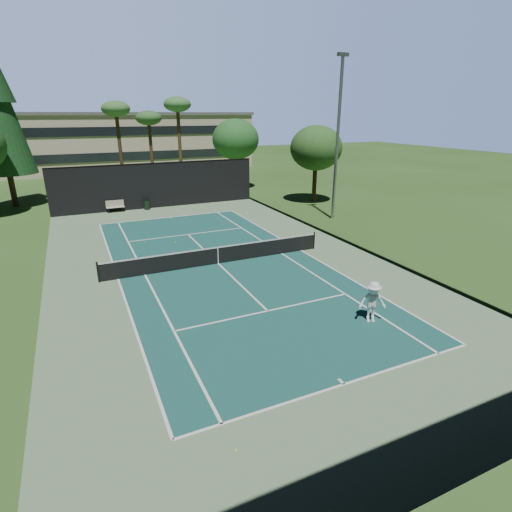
{
  "coord_description": "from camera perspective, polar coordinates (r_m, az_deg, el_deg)",
  "views": [
    {
      "loc": [
        -6.92,
        -20.28,
        8.1
      ],
      "look_at": [
        1.0,
        -3.0,
        1.3
      ],
      "focal_mm": 28.0,
      "sensor_mm": 36.0,
      "label": 1
    }
  ],
  "objects": [
    {
      "name": "tennis_ball_a",
      "position": [
        11.27,
        -2.89,
        -26.01
      ],
      "size": [
        0.08,
        0.08,
        0.08
      ],
      "primitive_type": "sphere",
      "color": "#D5F437",
      "rests_on": "ground"
    },
    {
      "name": "ground",
      "position": [
        22.91,
        -5.41,
        -1.11
      ],
      "size": [
        160.0,
        160.0,
        0.0
      ],
      "primitive_type": "plane",
      "color": "#2D531F",
      "rests_on": "ground"
    },
    {
      "name": "tennis_ball_d",
      "position": [
        27.71,
        -15.66,
        2.01
      ],
      "size": [
        0.06,
        0.06,
        0.06
      ],
      "primitive_type": "sphere",
      "color": "#DEF136",
      "rests_on": "ground"
    },
    {
      "name": "tennis_ball_c",
      "position": [
        27.1,
        -11.45,
        1.97
      ],
      "size": [
        0.07,
        0.07,
        0.07
      ],
      "primitive_type": "sphere",
      "color": "#D0F036",
      "rests_on": "ground"
    },
    {
      "name": "trash_bin",
      "position": [
        37.11,
        -15.32,
        7.13
      ],
      "size": [
        0.56,
        0.56,
        0.95
      ],
      "color": "black",
      "rests_on": "ground"
    },
    {
      "name": "light_pole",
      "position": [
        32.43,
        11.59,
        16.4
      ],
      "size": [
        0.9,
        0.25,
        12.22
      ],
      "color": "#95989D",
      "rests_on": "ground"
    },
    {
      "name": "tennis_net",
      "position": [
        22.72,
        -5.45,
        0.2
      ],
      "size": [
        12.9,
        0.1,
        1.1
      ],
      "color": "black",
      "rests_on": "ground"
    },
    {
      "name": "decid_tree_a",
      "position": [
        45.62,
        -2.93,
        16.29
      ],
      "size": [
        5.12,
        5.12,
        7.62
      ],
      "color": "#4E3321",
      "rests_on": "ground"
    },
    {
      "name": "tennis_ball_b",
      "position": [
        24.79,
        -11.43,
        0.29
      ],
      "size": [
        0.07,
        0.07,
        0.07
      ],
      "primitive_type": "sphere",
      "color": "#C8E233",
      "rests_on": "ground"
    },
    {
      "name": "decid_tree_b",
      "position": [
        38.59,
        8.59,
        14.99
      ],
      "size": [
        4.8,
        4.8,
        7.14
      ],
      "color": "#3F2A1B",
      "rests_on": "ground"
    },
    {
      "name": "palm_b",
      "position": [
        47.05,
        -15.08,
        18.15
      ],
      "size": [
        2.8,
        2.8,
        8.42
      ],
      "color": "#46321E",
      "rests_on": "ground"
    },
    {
      "name": "court_surface",
      "position": [
        22.91,
        -5.41,
        -1.09
      ],
      "size": [
        10.97,
        23.77,
        0.01
      ],
      "primitive_type": "cube",
      "color": "#195049",
      "rests_on": "ground"
    },
    {
      "name": "palm_a",
      "position": [
        44.55,
        -19.35,
        18.77
      ],
      "size": [
        2.8,
        2.8,
        9.32
      ],
      "color": "#402C1B",
      "rests_on": "ground"
    },
    {
      "name": "campus_building",
      "position": [
        66.74,
        -19.34,
        15.28
      ],
      "size": [
        40.5,
        12.5,
        8.3
      ],
      "color": "beige",
      "rests_on": "ground"
    },
    {
      "name": "palm_c",
      "position": [
        44.64,
        -11.14,
        19.99
      ],
      "size": [
        2.8,
        2.8,
        9.77
      ],
      "color": "#4C3820",
      "rests_on": "ground"
    },
    {
      "name": "park_bench",
      "position": [
        36.95,
        -19.47,
        6.76
      ],
      "size": [
        1.5,
        0.45,
        1.02
      ],
      "color": "beige",
      "rests_on": "ground"
    },
    {
      "name": "fence",
      "position": [
        22.34,
        -5.63,
        3.76
      ],
      "size": [
        18.04,
        32.05,
        4.03
      ],
      "color": "black",
      "rests_on": "ground"
    },
    {
      "name": "court_lines",
      "position": [
        22.9,
        -5.41,
        -1.07
      ],
      "size": [
        11.07,
        23.87,
        0.01
      ],
      "color": "white",
      "rests_on": "ground"
    },
    {
      "name": "apron_slab",
      "position": [
        22.91,
        -5.41,
        -1.1
      ],
      "size": [
        18.0,
        32.0,
        0.01
      ],
      "primitive_type": "cube",
      "color": "#65865E",
      "rests_on": "ground"
    },
    {
      "name": "player",
      "position": [
        16.99,
        16.31,
        -6.32
      ],
      "size": [
        1.3,
        1.04,
        1.76
      ],
      "primitive_type": "imported",
      "rotation": [
        0.0,
        0.0,
        -0.39
      ],
      "color": "white",
      "rests_on": "ground"
    }
  ]
}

